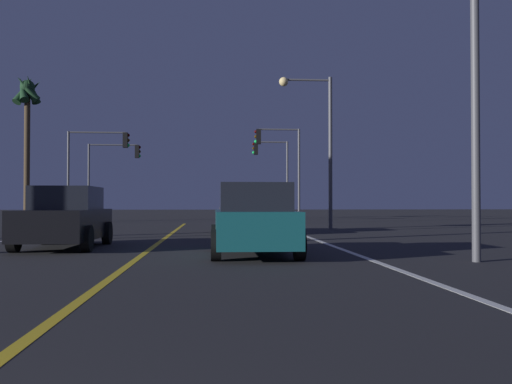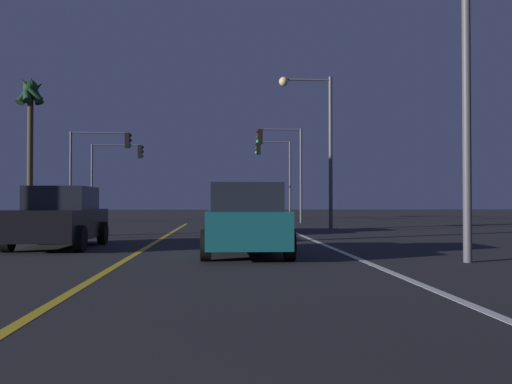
{
  "view_description": "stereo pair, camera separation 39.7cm",
  "coord_description": "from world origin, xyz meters",
  "px_view_note": "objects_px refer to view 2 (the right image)",
  "views": [
    {
      "loc": [
        1.69,
        -0.7,
        1.25
      ],
      "look_at": [
        3.71,
        26.05,
        1.75
      ],
      "focal_mm": 39.62,
      "sensor_mm": 36.0,
      "label": 1
    },
    {
      "loc": [
        2.09,
        -0.7,
        1.25
      ],
      "look_at": [
        3.71,
        26.05,
        1.75
      ],
      "focal_mm": 39.62,
      "sensor_mm": 36.0,
      "label": 2
    }
  ],
  "objects_px": {
    "car_lead_same_lane": "(245,221)",
    "palm_tree_left_far": "(30,105)",
    "street_lamp_right_near": "(447,33)",
    "car_ahead_far": "(240,213)",
    "traffic_light_near_left": "(100,155)",
    "traffic_light_far_right": "(274,162)",
    "traffic_light_near_right": "(280,153)",
    "car_oncoming": "(60,218)",
    "traffic_light_far_left": "(117,163)",
    "street_lamp_right_far": "(317,130)"
  },
  "relations": [
    {
      "from": "car_lead_same_lane",
      "to": "street_lamp_right_far",
      "type": "distance_m",
      "value": 14.13
    },
    {
      "from": "traffic_light_far_left",
      "to": "palm_tree_left_far",
      "type": "height_order",
      "value": "palm_tree_left_far"
    },
    {
      "from": "car_ahead_far",
      "to": "street_lamp_right_far",
      "type": "distance_m",
      "value": 6.29
    },
    {
      "from": "traffic_light_far_left",
      "to": "street_lamp_right_far",
      "type": "height_order",
      "value": "street_lamp_right_far"
    },
    {
      "from": "car_lead_same_lane",
      "to": "street_lamp_right_near",
      "type": "relative_size",
      "value": 0.57
    },
    {
      "from": "traffic_light_far_right",
      "to": "street_lamp_right_far",
      "type": "height_order",
      "value": "street_lamp_right_far"
    },
    {
      "from": "car_ahead_far",
      "to": "car_lead_same_lane",
      "type": "bearing_deg",
      "value": 178.88
    },
    {
      "from": "car_oncoming",
      "to": "car_lead_same_lane",
      "type": "height_order",
      "value": "same"
    },
    {
      "from": "car_oncoming",
      "to": "street_lamp_right_far",
      "type": "xyz_separation_m",
      "value": [
        8.99,
        10.45,
        3.85
      ]
    },
    {
      "from": "street_lamp_right_far",
      "to": "car_lead_same_lane",
      "type": "bearing_deg",
      "value": 73.11
    },
    {
      "from": "traffic_light_near_left",
      "to": "street_lamp_right_far",
      "type": "relative_size",
      "value": 0.76
    },
    {
      "from": "car_oncoming",
      "to": "car_lead_same_lane",
      "type": "bearing_deg",
      "value": 63.05
    },
    {
      "from": "traffic_light_far_left",
      "to": "palm_tree_left_far",
      "type": "distance_m",
      "value": 6.86
    },
    {
      "from": "car_oncoming",
      "to": "traffic_light_far_left",
      "type": "height_order",
      "value": "traffic_light_far_left"
    },
    {
      "from": "car_lead_same_lane",
      "to": "street_lamp_right_near",
      "type": "bearing_deg",
      "value": -114.07
    },
    {
      "from": "car_ahead_far",
      "to": "traffic_light_near_right",
      "type": "distance_m",
      "value": 11.88
    },
    {
      "from": "traffic_light_far_right",
      "to": "street_lamp_right_far",
      "type": "xyz_separation_m",
      "value": [
        0.85,
        -13.27,
        0.57
      ]
    },
    {
      "from": "traffic_light_far_left",
      "to": "traffic_light_near_right",
      "type": "bearing_deg",
      "value": -26.95
    },
    {
      "from": "palm_tree_left_far",
      "to": "traffic_light_far_right",
      "type": "bearing_deg",
      "value": 12.69
    },
    {
      "from": "traffic_light_far_right",
      "to": "street_lamp_right_far",
      "type": "bearing_deg",
      "value": 93.66
    },
    {
      "from": "car_ahead_far",
      "to": "traffic_light_near_left",
      "type": "xyz_separation_m",
      "value": [
        -8.02,
        11.02,
        3.28
      ]
    },
    {
      "from": "car_lead_same_lane",
      "to": "traffic_light_far_right",
      "type": "height_order",
      "value": "traffic_light_far_right"
    },
    {
      "from": "palm_tree_left_far",
      "to": "street_lamp_right_near",
      "type": "bearing_deg",
      "value": -55.73
    },
    {
      "from": "car_oncoming",
      "to": "traffic_light_near_right",
      "type": "xyz_separation_m",
      "value": [
        8.04,
        18.21,
        3.42
      ]
    },
    {
      "from": "traffic_light_near_right",
      "to": "palm_tree_left_far",
      "type": "relative_size",
      "value": 0.62
    },
    {
      "from": "car_lead_same_lane",
      "to": "traffic_light_far_left",
      "type": "bearing_deg",
      "value": 16.58
    },
    {
      "from": "car_oncoming",
      "to": "traffic_light_far_left",
      "type": "bearing_deg",
      "value": -173.31
    },
    {
      "from": "car_ahead_far",
      "to": "street_lamp_right_near",
      "type": "distance_m",
      "value": 12.92
    },
    {
      "from": "street_lamp_right_far",
      "to": "palm_tree_left_far",
      "type": "distance_m",
      "value": 19.39
    },
    {
      "from": "car_oncoming",
      "to": "street_lamp_right_near",
      "type": "bearing_deg",
      "value": 64.34
    },
    {
      "from": "car_lead_same_lane",
      "to": "palm_tree_left_far",
      "type": "relative_size",
      "value": 0.46
    },
    {
      "from": "traffic_light_near_right",
      "to": "traffic_light_far_left",
      "type": "bearing_deg",
      "value": -26.95
    },
    {
      "from": "car_ahead_far",
      "to": "traffic_light_far_left",
      "type": "relative_size",
      "value": 0.81
    },
    {
      "from": "car_oncoming",
      "to": "street_lamp_right_far",
      "type": "distance_m",
      "value": 14.31
    },
    {
      "from": "car_oncoming",
      "to": "traffic_light_near_right",
      "type": "bearing_deg",
      "value": 156.19
    },
    {
      "from": "traffic_light_far_right",
      "to": "palm_tree_left_far",
      "type": "distance_m",
      "value": 16.43
    },
    {
      "from": "car_oncoming",
      "to": "palm_tree_left_far",
      "type": "bearing_deg",
      "value": -159.48
    },
    {
      "from": "car_lead_same_lane",
      "to": "street_lamp_right_near",
      "type": "distance_m",
      "value": 6.07
    },
    {
      "from": "car_ahead_far",
      "to": "traffic_light_near_left",
      "type": "relative_size",
      "value": 0.78
    },
    {
      "from": "traffic_light_near_right",
      "to": "traffic_light_far_right",
      "type": "bearing_deg",
      "value": -91.14
    },
    {
      "from": "traffic_light_near_left",
      "to": "traffic_light_far_right",
      "type": "xyz_separation_m",
      "value": [
        10.93,
        5.5,
        0.01
      ]
    },
    {
      "from": "car_lead_same_lane",
      "to": "traffic_light_near_left",
      "type": "distance_m",
      "value": 22.44
    },
    {
      "from": "traffic_light_near_left",
      "to": "traffic_light_far_right",
      "type": "relative_size",
      "value": 0.98
    },
    {
      "from": "car_oncoming",
      "to": "street_lamp_right_far",
      "type": "bearing_deg",
      "value": 139.27
    },
    {
      "from": "car_oncoming",
      "to": "traffic_light_far_right",
      "type": "height_order",
      "value": "traffic_light_far_right"
    },
    {
      "from": "traffic_light_near_left",
      "to": "car_ahead_far",
      "type": "bearing_deg",
      "value": -53.96
    },
    {
      "from": "car_lead_same_lane",
      "to": "palm_tree_left_far",
      "type": "bearing_deg",
      "value": 28.98
    },
    {
      "from": "car_lead_same_lane",
      "to": "traffic_light_far_right",
      "type": "xyz_separation_m",
      "value": [
        3.1,
        26.28,
        3.29
      ]
    },
    {
      "from": "car_ahead_far",
      "to": "traffic_light_far_left",
      "type": "bearing_deg",
      "value": 25.88
    },
    {
      "from": "car_lead_same_lane",
      "to": "traffic_light_near_right",
      "type": "relative_size",
      "value": 0.75
    }
  ]
}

